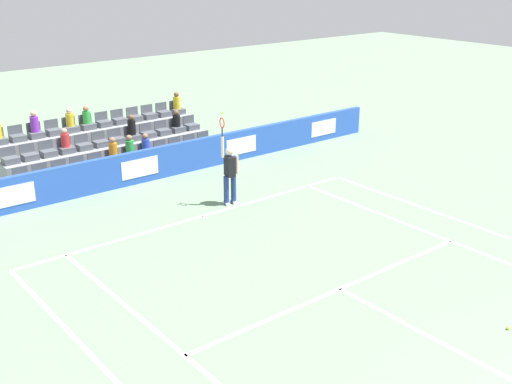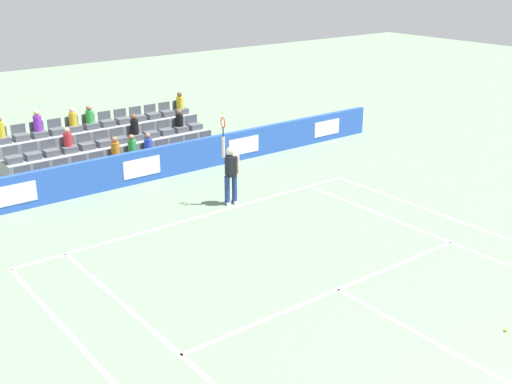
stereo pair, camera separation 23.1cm
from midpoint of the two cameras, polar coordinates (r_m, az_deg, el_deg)
line_baseline at (r=18.56m, az=-4.36°, el=-2.11°), size 10.97×0.10×0.01m
line_service at (r=14.72m, az=7.70°, el=-8.55°), size 8.23×0.10×0.01m
line_centre_service at (r=13.04m, az=17.97°, el=-13.60°), size 0.10×6.40×0.01m
line_singles_sideline_left at (r=12.19m, az=-5.00°, el=-15.14°), size 0.10×11.89×0.01m
line_singles_sideline_right at (r=17.40m, az=18.43°, el=-4.74°), size 0.10×11.89×0.01m
line_doubles_sideline_right at (r=18.48m, az=20.85°, el=-3.56°), size 0.10×11.89×0.01m
line_centre_mark at (r=18.49m, az=-4.19°, el=-2.20°), size 0.10×0.20×0.01m
sponsor_barrier at (r=21.39m, az=-9.90°, el=2.24°), size 20.77×0.22×1.08m
tennis_player at (r=19.06m, az=-1.93°, el=1.72°), size 0.51×0.39×2.85m
stadium_stand at (r=23.38m, az=-12.61°, el=3.63°), size 7.44×2.85×2.18m
loose_tennis_ball at (r=14.06m, az=21.69°, el=-11.30°), size 0.07×0.07×0.07m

